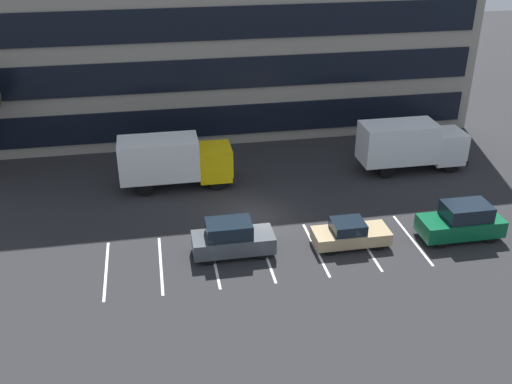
# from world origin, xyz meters

# --- Properties ---
(ground_plane) EXTENTS (120.00, 120.00, 0.00)m
(ground_plane) POSITION_xyz_m (0.00, 0.00, 0.00)
(ground_plane) COLOR #262628
(office_building) EXTENTS (39.70, 12.84, 18.00)m
(office_building) POSITION_xyz_m (0.00, 17.95, 9.00)
(office_building) COLOR gray
(office_building) RESTS_ON ground_plane
(lot_markings) EXTENTS (16.94, 5.40, 0.01)m
(lot_markings) POSITION_xyz_m (0.00, -4.07, 0.00)
(lot_markings) COLOR silver
(lot_markings) RESTS_ON ground_plane
(box_truck_white) EXTENTS (7.45, 2.47, 3.46)m
(box_truck_white) POSITION_xyz_m (11.90, 4.80, 1.95)
(box_truck_white) COLOR white
(box_truck_white) RESTS_ON ground_plane
(box_truck_yellow) EXTENTS (7.37, 2.44, 3.42)m
(box_truck_yellow) POSITION_xyz_m (-4.30, 5.04, 1.92)
(box_truck_yellow) COLOR yellow
(box_truck_yellow) RESTS_ON ground_plane
(suv_charcoal) EXTENTS (4.37, 1.85, 1.97)m
(suv_charcoal) POSITION_xyz_m (-1.76, -3.69, 0.95)
(suv_charcoal) COLOR #474C51
(suv_charcoal) RESTS_ON ground_plane
(suv_forest) EXTENTS (4.61, 1.96, 2.09)m
(suv_forest) POSITION_xyz_m (11.13, -4.30, 1.01)
(suv_forest) COLOR #0C5933
(suv_forest) RESTS_ON ground_plane
(sedan_tan) EXTENTS (4.19, 1.76, 1.50)m
(sedan_tan) POSITION_xyz_m (4.74, -3.97, 0.71)
(sedan_tan) COLOR tan
(sedan_tan) RESTS_ON ground_plane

